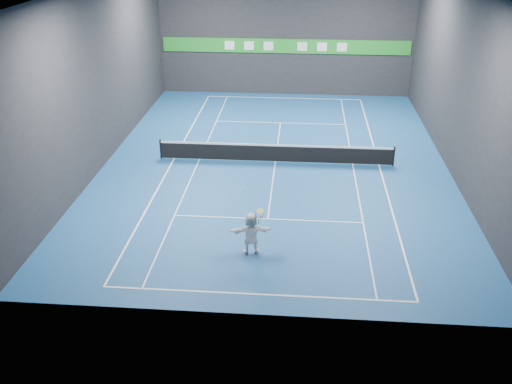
# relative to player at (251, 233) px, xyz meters

# --- Properties ---
(ground) EXTENTS (26.00, 26.00, 0.00)m
(ground) POSITION_rel_player_xyz_m (0.48, 9.18, -0.86)
(ground) COLOR navy
(ground) RESTS_ON ground
(wall_back) EXTENTS (18.00, 0.10, 9.00)m
(wall_back) POSITION_rel_player_xyz_m (0.48, 22.18, 3.64)
(wall_back) COLOR #232326
(wall_back) RESTS_ON ground
(wall_front) EXTENTS (18.00, 0.10, 9.00)m
(wall_front) POSITION_rel_player_xyz_m (0.48, -3.82, 3.64)
(wall_front) COLOR #232326
(wall_front) RESTS_ON ground
(wall_left) EXTENTS (0.10, 26.00, 9.00)m
(wall_left) POSITION_rel_player_xyz_m (-8.52, 9.18, 3.64)
(wall_left) COLOR #232326
(wall_left) RESTS_ON ground
(wall_right) EXTENTS (0.10, 26.00, 9.00)m
(wall_right) POSITION_rel_player_xyz_m (9.48, 9.18, 3.64)
(wall_right) COLOR #232326
(wall_right) RESTS_ON ground
(baseline_near) EXTENTS (10.98, 0.08, 0.01)m
(baseline_near) POSITION_rel_player_xyz_m (0.48, -2.71, -0.86)
(baseline_near) COLOR white
(baseline_near) RESTS_ON ground
(baseline_far) EXTENTS (10.98, 0.08, 0.01)m
(baseline_far) POSITION_rel_player_xyz_m (0.48, 21.07, -0.86)
(baseline_far) COLOR white
(baseline_far) RESTS_ON ground
(sideline_doubles_left) EXTENTS (0.08, 23.78, 0.01)m
(sideline_doubles_left) POSITION_rel_player_xyz_m (-5.01, 9.18, -0.86)
(sideline_doubles_left) COLOR white
(sideline_doubles_left) RESTS_ON ground
(sideline_doubles_right) EXTENTS (0.08, 23.78, 0.01)m
(sideline_doubles_right) POSITION_rel_player_xyz_m (5.97, 9.18, -0.86)
(sideline_doubles_right) COLOR white
(sideline_doubles_right) RESTS_ON ground
(sideline_singles_left) EXTENTS (0.06, 23.78, 0.01)m
(sideline_singles_left) POSITION_rel_player_xyz_m (-3.63, 9.18, -0.86)
(sideline_singles_left) COLOR white
(sideline_singles_left) RESTS_ON ground
(sideline_singles_right) EXTENTS (0.06, 23.78, 0.01)m
(sideline_singles_right) POSITION_rel_player_xyz_m (4.59, 9.18, -0.86)
(sideline_singles_right) COLOR white
(sideline_singles_right) RESTS_ON ground
(service_line_near) EXTENTS (8.23, 0.06, 0.01)m
(service_line_near) POSITION_rel_player_xyz_m (0.48, 2.78, -0.86)
(service_line_near) COLOR white
(service_line_near) RESTS_ON ground
(service_line_far) EXTENTS (8.23, 0.06, 0.01)m
(service_line_far) POSITION_rel_player_xyz_m (0.48, 15.58, -0.86)
(service_line_far) COLOR white
(service_line_far) RESTS_ON ground
(center_service_line) EXTENTS (0.06, 12.80, 0.01)m
(center_service_line) POSITION_rel_player_xyz_m (0.48, 9.18, -0.86)
(center_service_line) COLOR white
(center_service_line) RESTS_ON ground
(player) EXTENTS (1.67, 0.82, 1.73)m
(player) POSITION_rel_player_xyz_m (0.00, 0.00, 0.00)
(player) COLOR white
(player) RESTS_ON ground
(tennis_ball) EXTENTS (0.06, 0.06, 0.06)m
(tennis_ball) POSITION_rel_player_xyz_m (-0.25, 0.07, 1.74)
(tennis_ball) COLOR #EDFB29
(tennis_ball) RESTS_ON player
(tennis_net) EXTENTS (12.50, 0.10, 1.07)m
(tennis_net) POSITION_rel_player_xyz_m (0.48, 9.18, -0.32)
(tennis_net) COLOR black
(tennis_net) RESTS_ON ground
(sponsor_banner) EXTENTS (17.64, 0.11, 1.00)m
(sponsor_banner) POSITION_rel_player_xyz_m (0.48, 22.12, 2.64)
(sponsor_banner) COLOR green
(sponsor_banner) RESTS_ON wall_back
(tennis_racket) EXTENTS (0.44, 0.35, 0.67)m
(tennis_racket) POSITION_rel_player_xyz_m (0.32, 0.05, 0.78)
(tennis_racket) COLOR red
(tennis_racket) RESTS_ON player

